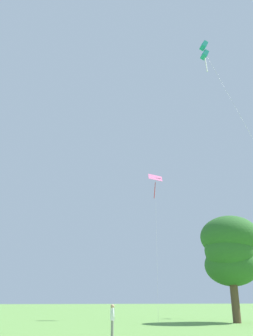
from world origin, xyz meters
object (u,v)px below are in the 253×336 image
kite_pink_low (155,183)px  kite_teal_box (205,52)px  kite_green_small (217,232)px  person_with_spool (112,317)px  tree_left_oak (230,250)px

kite_pink_low → kite_teal_box: kite_teal_box is taller
kite_green_small → person_with_spool: bearing=-133.3°
kite_pink_low → person_with_spool: 22.35m
kite_pink_low → person_with_spool: size_ratio=9.71×
person_with_spool → tree_left_oak: bearing=35.3°
kite_green_small → kite_teal_box: bearing=-117.7°
kite_pink_low → person_with_spool: (-8.27, -16.04, -13.19)m
kite_green_small → kite_pink_low: 9.21m
kite_pink_low → tree_left_oak: (4.40, -7.05, -8.16)m
kite_pink_low → kite_green_small: bearing=6.6°
kite_green_small → person_with_spool: 24.66m
person_with_spool → tree_left_oak: size_ratio=0.18×
kite_green_small → kite_teal_box: kite_teal_box is taller
kite_green_small → person_with_spool: kite_green_small is taller
person_with_spool → tree_left_oak: (12.68, 8.99, 5.03)m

